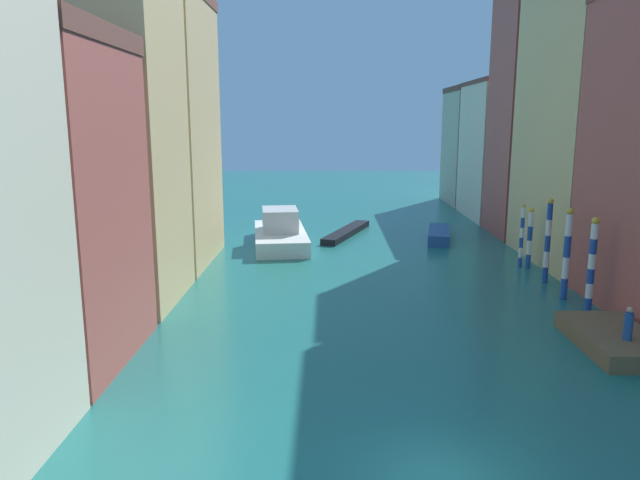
% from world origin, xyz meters
% --- Properties ---
extents(ground_plane, '(154.00, 154.00, 0.00)m').
position_xyz_m(ground_plane, '(0.00, 24.50, 0.00)').
color(ground_plane, '#1E6B66').
extents(building_left_1, '(6.41, 7.98, 13.02)m').
position_xyz_m(building_left_1, '(-14.17, 8.13, 6.52)').
color(building_left_1, '#B25147').
rests_on(building_left_1, ground).
extents(building_left_2, '(6.41, 7.64, 17.67)m').
position_xyz_m(building_left_2, '(-14.17, 16.37, 8.84)').
color(building_left_2, '#DBB77A').
rests_on(building_left_2, ground).
extents(building_left_3, '(6.41, 10.07, 17.90)m').
position_xyz_m(building_left_3, '(-14.17, 25.55, 8.96)').
color(building_left_3, '#DBB77A').
rests_on(building_left_3, ground).
extents(building_right_2, '(6.41, 11.90, 21.79)m').
position_xyz_m(building_right_2, '(14.17, 25.74, 10.91)').
color(building_right_2, '#DBB77A').
rests_on(building_right_2, ground).
extents(building_right_3, '(6.41, 7.39, 21.19)m').
position_xyz_m(building_right_3, '(14.17, 35.71, 10.60)').
color(building_right_3, '#B25147').
rests_on(building_right_3, ground).
extents(building_right_4, '(6.41, 10.56, 13.42)m').
position_xyz_m(building_right_4, '(14.17, 45.05, 6.72)').
color(building_right_4, beige).
rests_on(building_right_4, ground).
extents(building_right_5, '(6.41, 9.50, 13.38)m').
position_xyz_m(building_right_5, '(14.17, 55.47, 6.70)').
color(building_right_5, '#BCB299').
rests_on(building_right_5, ground).
extents(waterfront_dock, '(3.04, 5.61, 0.74)m').
position_xyz_m(waterfront_dock, '(9.21, 9.68, 0.37)').
color(waterfront_dock, brown).
rests_on(waterfront_dock, ground).
extents(person_on_dock, '(0.36, 0.36, 1.40)m').
position_xyz_m(person_on_dock, '(9.21, 8.71, 1.38)').
color(person_on_dock, '#234C93').
rests_on(person_on_dock, waterfront_dock).
extents(mooring_pole_0, '(0.38, 0.38, 4.89)m').
position_xyz_m(mooring_pole_0, '(10.12, 14.48, 2.50)').
color(mooring_pole_0, '#1E479E').
rests_on(mooring_pole_0, ground).
extents(mooring_pole_1, '(0.39, 0.39, 5.01)m').
position_xyz_m(mooring_pole_1, '(9.79, 16.78, 2.57)').
color(mooring_pole_1, '#1E479E').
rests_on(mooring_pole_1, ground).
extents(mooring_pole_2, '(0.36, 0.36, 5.09)m').
position_xyz_m(mooring_pole_2, '(10.00, 20.16, 2.60)').
color(mooring_pole_2, '#1E479E').
rests_on(mooring_pole_2, ground).
extents(mooring_pole_3, '(0.28, 0.28, 4.25)m').
position_xyz_m(mooring_pole_3, '(9.70, 23.94, 2.17)').
color(mooring_pole_3, '#1E479E').
rests_on(mooring_pole_3, ground).
extents(mooring_pole_4, '(0.36, 0.36, 4.04)m').
position_xyz_m(mooring_pole_4, '(10.14, 23.67, 2.07)').
color(mooring_pole_4, '#1E479E').
rests_on(mooring_pole_4, ground).
extents(vaporetto_white, '(5.11, 10.55, 2.86)m').
position_xyz_m(vaporetto_white, '(-6.73, 30.97, 0.97)').
color(vaporetto_white, white).
rests_on(vaporetto_white, ground).
extents(gondola_black, '(4.42, 9.58, 0.51)m').
position_xyz_m(gondola_black, '(-1.40, 35.16, 0.26)').
color(gondola_black, black).
rests_on(gondola_black, ground).
extents(motorboat_0, '(2.83, 6.52, 0.88)m').
position_xyz_m(motorboat_0, '(6.05, 33.10, 0.44)').
color(motorboat_0, '#234C93').
rests_on(motorboat_0, ground).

